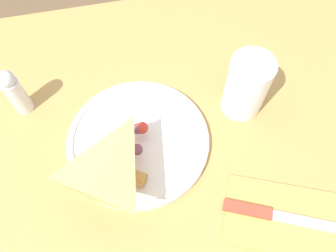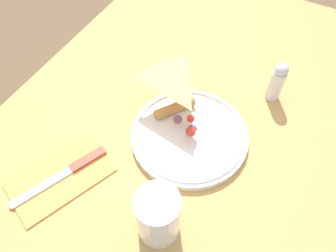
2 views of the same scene
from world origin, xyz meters
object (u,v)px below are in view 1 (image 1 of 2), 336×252
milk_glass (246,88)px  napkin_folded (287,219)px  dining_table (135,177)px  salt_shaker (15,92)px  plate_pizza (138,140)px  butter_knife (281,216)px

milk_glass → napkin_folded: bearing=-89.0°
dining_table → napkin_folded: bearing=-34.9°
dining_table → salt_shaker: salt_shaker is taller
plate_pizza → napkin_folded: plate_pizza is taller
dining_table → plate_pizza: 0.12m
plate_pizza → milk_glass: milk_glass is taller
milk_glass → napkin_folded: (0.00, -0.23, -0.06)m
milk_glass → napkin_folded: 0.24m
plate_pizza → napkin_folded: (0.22, -0.19, -0.01)m
milk_glass → salt_shaker: size_ratio=1.17×
plate_pizza → butter_knife: (0.21, -0.19, -0.01)m
butter_knife → salt_shaker: (-0.41, 0.31, 0.05)m
plate_pizza → salt_shaker: (-0.20, 0.13, 0.04)m
butter_knife → napkin_folded: bearing=0.0°
plate_pizza → milk_glass: bearing=11.0°
plate_pizza → milk_glass: size_ratio=2.06×
dining_table → plate_pizza: size_ratio=4.79×
napkin_folded → milk_glass: bearing=91.0°
milk_glass → salt_shaker: milk_glass is taller
dining_table → napkin_folded: size_ratio=5.35×
napkin_folded → butter_knife: 0.01m
plate_pizza → butter_knife: size_ratio=1.28×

